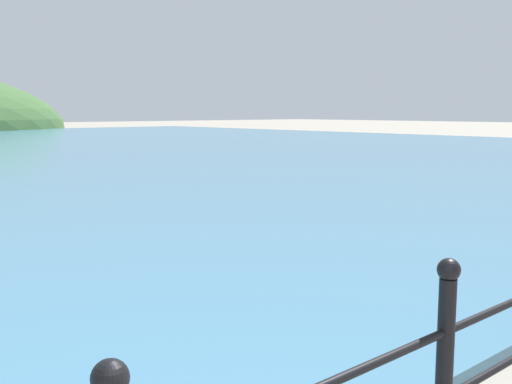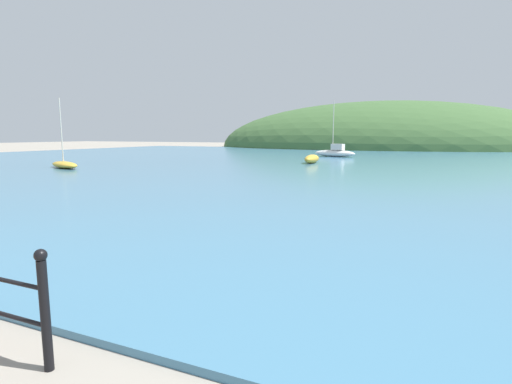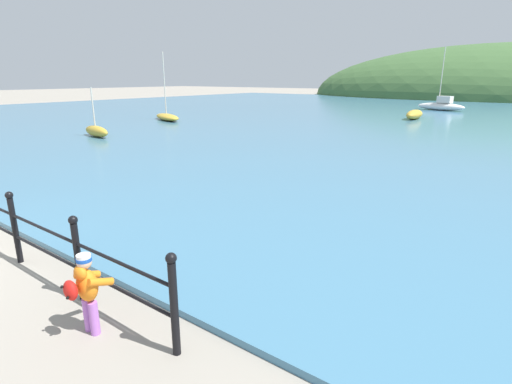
{
  "view_description": "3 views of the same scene",
  "coord_description": "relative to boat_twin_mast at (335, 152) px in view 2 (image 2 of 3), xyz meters",
  "views": [
    {
      "loc": [
        -0.92,
        -0.08,
        1.95
      ],
      "look_at": [
        4.85,
        6.51,
        0.76
      ],
      "focal_mm": 42.0,
      "sensor_mm": 36.0,
      "label": 1
    },
    {
      "loc": [
        8.83,
        -0.94,
        2.26
      ],
      "look_at": [
        5.06,
        7.45,
        0.93
      ],
      "focal_mm": 28.0,
      "sensor_mm": 36.0,
      "label": 2
    },
    {
      "loc": [
        8.49,
        -0.96,
        2.93
      ],
      "look_at": [
        4.64,
        4.15,
        1.09
      ],
      "focal_mm": 28.0,
      "sensor_mm": 36.0,
      "label": 3
    }
  ],
  "objects": [
    {
      "name": "boat_blue_hull",
      "position": [
        0.41,
        -9.38,
        -0.1
      ],
      "size": [
        1.04,
        3.03,
        0.64
      ],
      "color": "gold",
      "rests_on": "water"
    },
    {
      "name": "water",
      "position": [
        0.18,
        -5.97,
        -0.47
      ],
      "size": [
        80.0,
        60.0,
        0.1
      ],
      "primitive_type": "cube",
      "color": "teal",
      "rests_on": "ground"
    },
    {
      "name": "boat_green_fishing",
      "position": [
        -12.92,
        -20.44,
        -0.18
      ],
      "size": [
        3.79,
        2.39,
        4.48
      ],
      "color": "gold",
      "rests_on": "water"
    },
    {
      "name": "far_hillside",
      "position": [
        0.18,
        31.36,
        -0.52
      ],
      "size": [
        57.09,
        31.4,
        15.49
      ],
      "color": "#3D6033",
      "rests_on": "ground"
    },
    {
      "name": "boat_twin_mast",
      "position": [
        0.0,
        0.0,
        0.0
      ],
      "size": [
        4.47,
        2.26,
        5.41
      ],
      "color": "silver",
      "rests_on": "water"
    }
  ]
}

